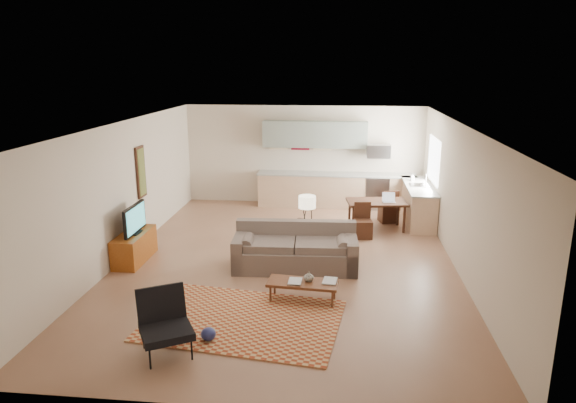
# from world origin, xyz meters

# --- Properties ---
(room) EXTENTS (9.00, 9.00, 9.00)m
(room) POSITION_xyz_m (0.00, 0.00, 1.35)
(room) COLOR #8C5F46
(room) RESTS_ON ground
(kitchen_counter_back) EXTENTS (4.26, 0.64, 0.92)m
(kitchen_counter_back) POSITION_xyz_m (0.90, 4.18, 0.46)
(kitchen_counter_back) COLOR tan
(kitchen_counter_back) RESTS_ON ground
(kitchen_counter_right) EXTENTS (0.64, 2.26, 0.92)m
(kitchen_counter_right) POSITION_xyz_m (2.93, 3.00, 0.46)
(kitchen_counter_right) COLOR tan
(kitchen_counter_right) RESTS_ON ground
(kitchen_range) EXTENTS (0.62, 0.62, 0.90)m
(kitchen_range) POSITION_xyz_m (2.00, 4.18, 0.45)
(kitchen_range) COLOR #A5A8AD
(kitchen_range) RESTS_ON ground
(kitchen_microwave) EXTENTS (0.62, 0.40, 0.35)m
(kitchen_microwave) POSITION_xyz_m (2.00, 4.20, 1.55)
(kitchen_microwave) COLOR #A5A8AD
(kitchen_microwave) RESTS_ON room
(upper_cabinets) EXTENTS (2.80, 0.34, 0.70)m
(upper_cabinets) POSITION_xyz_m (0.30, 4.33, 1.95)
(upper_cabinets) COLOR gray
(upper_cabinets) RESTS_ON room
(window_right) EXTENTS (0.02, 1.40, 1.05)m
(window_right) POSITION_xyz_m (3.23, 3.00, 1.55)
(window_right) COLOR white
(window_right) RESTS_ON room
(wall_art_left) EXTENTS (0.06, 0.42, 1.10)m
(wall_art_left) POSITION_xyz_m (-3.21, 0.90, 1.55)
(wall_art_left) COLOR olive
(wall_art_left) RESTS_ON room
(triptych) EXTENTS (1.70, 0.04, 0.50)m
(triptych) POSITION_xyz_m (-0.10, 4.47, 1.75)
(triptych) COLOR #FDE8C2
(triptych) RESTS_ON room
(rug) EXTENTS (3.11, 2.35, 0.02)m
(rug) POSITION_xyz_m (-0.39, -2.47, 0.01)
(rug) COLOR #99381D
(rug) RESTS_ON floor
(sofa) EXTENTS (2.48, 1.18, 0.84)m
(sofa) POSITION_xyz_m (0.20, -0.32, 0.42)
(sofa) COLOR #67574F
(sofa) RESTS_ON floor
(coffee_table) EXTENTS (1.19, 0.55, 0.35)m
(coffee_table) POSITION_xyz_m (0.45, -1.71, 0.17)
(coffee_table) COLOR #532C18
(coffee_table) RESTS_ON floor
(book_a) EXTENTS (0.23, 0.30, 0.03)m
(book_a) POSITION_xyz_m (0.22, -1.74, 0.36)
(book_a) COLOR maroon
(book_a) RESTS_ON coffee_table
(book_b) EXTENTS (0.29, 0.35, 0.02)m
(book_b) POSITION_xyz_m (0.78, -1.65, 0.36)
(book_b) COLOR navy
(book_b) RESTS_ON coffee_table
(vase) EXTENTS (0.24, 0.24, 0.17)m
(vase) POSITION_xyz_m (0.55, -1.67, 0.43)
(vase) COLOR black
(vase) RESTS_ON coffee_table
(armchair) EXTENTS (1.03, 1.03, 0.86)m
(armchair) POSITION_xyz_m (-1.23, -3.49, 0.43)
(armchair) COLOR black
(armchair) RESTS_ON floor
(tv_credenza) EXTENTS (0.48, 1.24, 0.57)m
(tv_credenza) POSITION_xyz_m (-2.99, -0.25, 0.29)
(tv_credenza) COLOR brown
(tv_credenza) RESTS_ON floor
(tv) EXTENTS (0.10, 0.95, 0.57)m
(tv) POSITION_xyz_m (-2.94, -0.25, 0.86)
(tv) COLOR black
(tv) RESTS_ON tv_credenza
(console_table) EXTENTS (0.72, 0.62, 0.71)m
(console_table) POSITION_xyz_m (0.37, 0.37, 0.35)
(console_table) COLOR #321A10
(console_table) RESTS_ON floor
(table_lamp) EXTENTS (0.44, 0.44, 0.57)m
(table_lamp) POSITION_xyz_m (0.37, 0.37, 0.99)
(table_lamp) COLOR beige
(table_lamp) RESTS_ON console_table
(dining_table) EXTENTS (1.45, 0.96, 0.69)m
(dining_table) POSITION_xyz_m (1.88, 2.27, 0.34)
(dining_table) COLOR #321A10
(dining_table) RESTS_ON floor
(dining_chair_near) EXTENTS (0.42, 0.44, 0.79)m
(dining_chair_near) POSITION_xyz_m (1.55, 1.63, 0.39)
(dining_chair_near) COLOR #321A10
(dining_chair_near) RESTS_ON floor
(dining_chair_far) EXTENTS (0.49, 0.50, 0.83)m
(dining_chair_far) POSITION_xyz_m (2.20, 2.91, 0.41)
(dining_chair_far) COLOR #321A10
(dining_chair_far) RESTS_ON floor
(laptop) EXTENTS (0.31, 0.24, 0.22)m
(laptop) POSITION_xyz_m (2.15, 2.18, 0.80)
(laptop) COLOR #A5A8AD
(laptop) RESTS_ON dining_table
(soap_bottle) EXTENTS (0.11, 0.11, 0.19)m
(soap_bottle) POSITION_xyz_m (2.83, 3.50, 1.02)
(soap_bottle) COLOR #FDE8C2
(soap_bottle) RESTS_ON kitchen_counter_right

